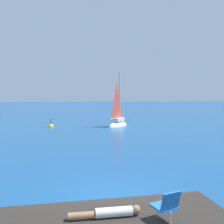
% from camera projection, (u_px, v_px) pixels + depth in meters
% --- Properties ---
extents(ground_plane, '(160.00, 160.00, 0.00)m').
position_uv_depth(ground_plane, '(110.00, 199.00, 9.20)').
color(ground_plane, navy).
extents(boulder_inland, '(1.21, 0.95, 0.72)m').
position_uv_depth(boulder_inland, '(180.00, 216.00, 7.92)').
color(boulder_inland, '#2F2A25').
rests_on(boulder_inland, ground).
extents(sailboat_near, '(2.79, 3.29, 6.18)m').
position_uv_depth(sailboat_near, '(118.00, 123.00, 27.64)').
color(sailboat_near, white).
rests_on(sailboat_near, ground).
extents(person_sunbather, '(1.76, 0.34, 0.25)m').
position_uv_depth(person_sunbather, '(109.00, 213.00, 6.41)').
color(person_sunbather, white).
rests_on(person_sunbather, shore_ledge).
extents(beach_chair, '(0.66, 0.73, 0.80)m').
position_uv_depth(beach_chair, '(167.00, 204.00, 6.10)').
color(beach_chair, blue).
rests_on(beach_chair, shore_ledge).
extents(marker_buoy, '(0.56, 0.56, 1.13)m').
position_uv_depth(marker_buoy, '(51.00, 127.00, 27.53)').
color(marker_buoy, yellow).
rests_on(marker_buoy, ground).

